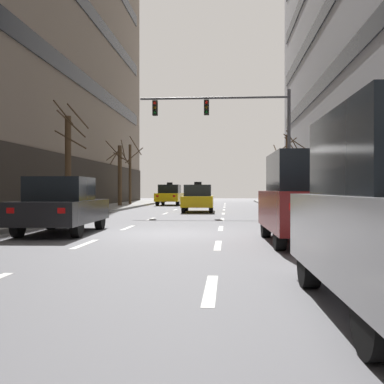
# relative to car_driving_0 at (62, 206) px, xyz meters

# --- Properties ---
(ground_plane) EXTENTS (120.00, 120.00, 0.00)m
(ground_plane) POSITION_rel_car_driving_0_xyz_m (3.13, 0.23, -0.83)
(ground_plane) COLOR slate
(lane_stripe_l1_s3) EXTENTS (0.16, 2.00, 0.01)m
(lane_stripe_l1_s3) POSITION_rel_car_driving_0_xyz_m (1.54, -2.77, -0.83)
(lane_stripe_l1_s3) COLOR silver
(lane_stripe_l1_s3) RESTS_ON ground
(lane_stripe_l1_s4) EXTENTS (0.16, 2.00, 0.01)m
(lane_stripe_l1_s4) POSITION_rel_car_driving_0_xyz_m (1.54, 2.23, -0.83)
(lane_stripe_l1_s4) COLOR silver
(lane_stripe_l1_s4) RESTS_ON ground
(lane_stripe_l1_s5) EXTENTS (0.16, 2.00, 0.01)m
(lane_stripe_l1_s5) POSITION_rel_car_driving_0_xyz_m (1.54, 7.23, -0.83)
(lane_stripe_l1_s5) COLOR silver
(lane_stripe_l1_s5) RESTS_ON ground
(lane_stripe_l1_s6) EXTENTS (0.16, 2.00, 0.01)m
(lane_stripe_l1_s6) POSITION_rel_car_driving_0_xyz_m (1.54, 12.23, -0.83)
(lane_stripe_l1_s6) COLOR silver
(lane_stripe_l1_s6) RESTS_ON ground
(lane_stripe_l1_s7) EXTENTS (0.16, 2.00, 0.01)m
(lane_stripe_l1_s7) POSITION_rel_car_driving_0_xyz_m (1.54, 17.23, -0.83)
(lane_stripe_l1_s7) COLOR silver
(lane_stripe_l1_s7) RESTS_ON ground
(lane_stripe_l1_s8) EXTENTS (0.16, 2.00, 0.01)m
(lane_stripe_l1_s8) POSITION_rel_car_driving_0_xyz_m (1.54, 22.23, -0.83)
(lane_stripe_l1_s8) COLOR silver
(lane_stripe_l1_s8) RESTS_ON ground
(lane_stripe_l1_s9) EXTENTS (0.16, 2.00, 0.01)m
(lane_stripe_l1_s9) POSITION_rel_car_driving_0_xyz_m (1.54, 27.23, -0.83)
(lane_stripe_l1_s9) COLOR silver
(lane_stripe_l1_s9) RESTS_ON ground
(lane_stripe_l1_s10) EXTENTS (0.16, 2.00, 0.01)m
(lane_stripe_l1_s10) POSITION_rel_car_driving_0_xyz_m (1.54, 32.23, -0.83)
(lane_stripe_l1_s10) COLOR silver
(lane_stripe_l1_s10) RESTS_ON ground
(lane_stripe_l2_s2) EXTENTS (0.16, 2.00, 0.01)m
(lane_stripe_l2_s2) POSITION_rel_car_driving_0_xyz_m (4.73, -7.77, -0.83)
(lane_stripe_l2_s2) COLOR silver
(lane_stripe_l2_s2) RESTS_ON ground
(lane_stripe_l2_s3) EXTENTS (0.16, 2.00, 0.01)m
(lane_stripe_l2_s3) POSITION_rel_car_driving_0_xyz_m (4.73, -2.77, -0.83)
(lane_stripe_l2_s3) COLOR silver
(lane_stripe_l2_s3) RESTS_ON ground
(lane_stripe_l2_s4) EXTENTS (0.16, 2.00, 0.01)m
(lane_stripe_l2_s4) POSITION_rel_car_driving_0_xyz_m (4.73, 2.23, -0.83)
(lane_stripe_l2_s4) COLOR silver
(lane_stripe_l2_s4) RESTS_ON ground
(lane_stripe_l2_s5) EXTENTS (0.16, 2.00, 0.01)m
(lane_stripe_l2_s5) POSITION_rel_car_driving_0_xyz_m (4.73, 7.23, -0.83)
(lane_stripe_l2_s5) COLOR silver
(lane_stripe_l2_s5) RESTS_ON ground
(lane_stripe_l2_s6) EXTENTS (0.16, 2.00, 0.01)m
(lane_stripe_l2_s6) POSITION_rel_car_driving_0_xyz_m (4.73, 12.23, -0.83)
(lane_stripe_l2_s6) COLOR silver
(lane_stripe_l2_s6) RESTS_ON ground
(lane_stripe_l2_s7) EXTENTS (0.16, 2.00, 0.01)m
(lane_stripe_l2_s7) POSITION_rel_car_driving_0_xyz_m (4.73, 17.23, -0.83)
(lane_stripe_l2_s7) COLOR silver
(lane_stripe_l2_s7) RESTS_ON ground
(lane_stripe_l2_s8) EXTENTS (0.16, 2.00, 0.01)m
(lane_stripe_l2_s8) POSITION_rel_car_driving_0_xyz_m (4.73, 22.23, -0.83)
(lane_stripe_l2_s8) COLOR silver
(lane_stripe_l2_s8) RESTS_ON ground
(lane_stripe_l2_s9) EXTENTS (0.16, 2.00, 0.01)m
(lane_stripe_l2_s9) POSITION_rel_car_driving_0_xyz_m (4.73, 27.23, -0.83)
(lane_stripe_l2_s9) COLOR silver
(lane_stripe_l2_s9) RESTS_ON ground
(lane_stripe_l2_s10) EXTENTS (0.16, 2.00, 0.01)m
(lane_stripe_l2_s10) POSITION_rel_car_driving_0_xyz_m (4.73, 32.23, -0.83)
(lane_stripe_l2_s10) COLOR silver
(lane_stripe_l2_s10) RESTS_ON ground
(car_driving_0) EXTENTS (2.05, 4.57, 1.69)m
(car_driving_0) POSITION_rel_car_driving_0_xyz_m (0.00, 0.00, 0.00)
(car_driving_0) COLOR black
(car_driving_0) RESTS_ON ground
(taxi_driving_1) EXTENTS (2.09, 4.72, 1.94)m
(taxi_driving_1) POSITION_rel_car_driving_0_xyz_m (0.07, 26.53, 0.03)
(taxi_driving_1) COLOR black
(taxi_driving_1) RESTS_ON ground
(taxi_driving_2) EXTENTS (1.88, 4.31, 1.78)m
(taxi_driving_2) POSITION_rel_car_driving_0_xyz_m (3.22, 14.26, -0.04)
(taxi_driving_2) COLOR black
(taxi_driving_2) RESTS_ON ground
(car_parked_1) EXTENTS (2.03, 4.62, 2.21)m
(car_parked_1) POSITION_rel_car_driving_0_xyz_m (6.88, -2.15, 0.27)
(car_parked_1) COLOR black
(car_parked_1) RESTS_ON ground
(traffic_signal_0) EXTENTS (8.32, 0.35, 6.69)m
(traffic_signal_0) POSITION_rel_car_driving_0_xyz_m (5.53, 12.54, 4.10)
(traffic_signal_0) COLOR #4C4C51
(traffic_signal_0) RESTS_ON sidewalk_right
(street_tree_0) EXTENTS (1.68, 1.39, 5.62)m
(street_tree_0) POSITION_rel_car_driving_0_xyz_m (-3.01, 9.45, 1.88)
(street_tree_0) COLOR #4C3823
(street_tree_0) RESTS_ON sidewalk_left
(street_tree_1) EXTENTS (1.99, 2.00, 5.49)m
(street_tree_1) POSITION_rel_car_driving_0_xyz_m (-3.04, 24.85, 2.02)
(street_tree_1) COLOR #4C3823
(street_tree_1) RESTS_ON sidewalk_left
(street_tree_2) EXTENTS (2.22, 2.06, 5.41)m
(street_tree_2) POSITION_rel_car_driving_0_xyz_m (9.30, 20.94, 2.08)
(street_tree_2) COLOR #4C3823
(street_tree_2) RESTS_ON sidewalk_right
(street_tree_3) EXTENTS (1.93, 1.97, 4.81)m
(street_tree_3) POSITION_rel_car_driving_0_xyz_m (-3.05, 21.08, 1.66)
(street_tree_3) COLOR #4C3823
(street_tree_3) RESTS_ON sidewalk_left
(pedestrian_0) EXTENTS (0.33, 0.48, 1.60)m
(pedestrian_0) POSITION_rel_car_driving_0_xyz_m (10.29, 2.86, 0.23)
(pedestrian_0) COLOR brown
(pedestrian_0) RESTS_ON sidewalk_right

